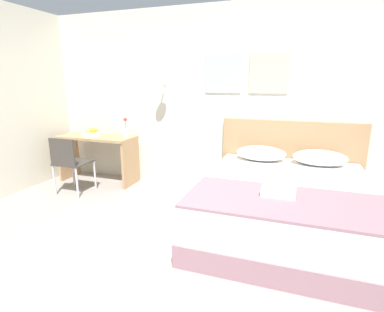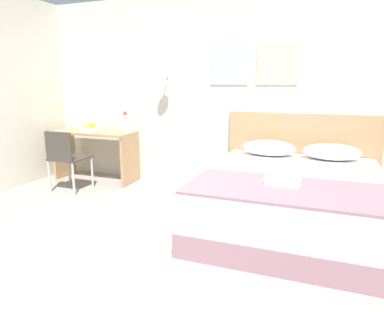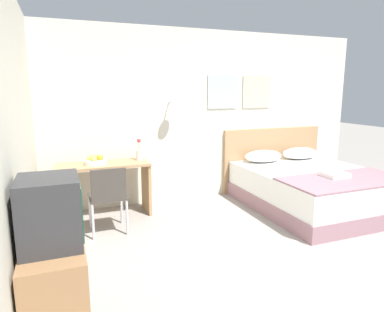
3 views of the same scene
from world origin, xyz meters
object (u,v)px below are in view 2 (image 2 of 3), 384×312
Objects in this scene: folded_towel_near_foot at (283,180)px; headboard at (300,155)px; throw_blanket at (288,189)px; bed at (292,200)px; fruit_bowl at (89,128)px; desk at (95,146)px; pillow_right at (332,152)px; flower_vase at (126,126)px; desk_chair at (65,155)px; pillow_left at (269,148)px.

headboard is at bearing 87.97° from folded_towel_near_foot.
folded_towel_near_foot is (-0.05, -1.54, 0.08)m from headboard.
bed is at bearing 90.00° from throw_blanket.
fruit_bowl is at bearing 166.08° from bed.
bed is 1.11× the size of headboard.
desk is at bearing 0.06° from fruit_bowl.
headboard reaches higher than bed.
pillow_right is at bearing 65.43° from bed.
folded_towel_near_foot is 2.70m from flower_vase.
bed is 3.22× the size of pillow_right.
pillow_right is at bearing 0.82° from desk.
fruit_bowl reaches higher than desk_chair.
headboard is 2.89× the size of pillow_right.
fruit_bowl is at bearing -179.20° from pillow_right.
fruit_bowl is at bearing -179.94° from desk.
pillow_right is (0.37, -0.28, 0.12)m from headboard.
pillow_right is at bearing 0.80° from fruit_bowl.
desk_chair is at bearing -162.06° from headboard.
desk is at bearing 155.16° from throw_blanket.
folded_towel_near_foot is (0.31, -1.26, -0.04)m from pillow_left.
fruit_bowl is 0.96× the size of flower_vase.
headboard is 1.69m from throw_blanket.
flower_vase is at bearing 161.87° from bed.
flower_vase reaches higher than desk_chair.
pillow_left is at bearing 0.15° from flower_vase.
pillow_left is at bearing 1.02° from fruit_bowl.
pillow_right reaches higher than folded_towel_near_foot.
desk_chair is (-2.91, 0.58, -0.11)m from folded_towel_near_foot.
pillow_right reaches higher than desk.
fruit_bowl is (-0.09, -0.00, 0.27)m from desk.
headboard is at bearing 6.67° from flower_vase.
headboard is at bearing 37.29° from pillow_left.
pillow_left is 1.46m from throw_blanket.
flower_vase is (0.54, 0.68, 0.35)m from desk_chair.
flower_vase is at bearing -179.85° from pillow_left.
headboard is (0.00, 1.08, 0.26)m from bed.
desk_chair is (-2.60, -0.68, -0.16)m from pillow_left.
desk_chair is at bearing -128.61° from flower_vase.
pillow_left is at bearing 180.00° from pillow_right.
flower_vase is (-2.43, 1.40, 0.28)m from throw_blanket.
throw_blanket is 5.53× the size of flower_vase.
desk_chair reaches higher than pillow_right.
pillow_right is 0.38× the size of throw_blanket.
desk_chair is at bearing -165.31° from pillow_left.
pillow_left is 2.10× the size of flower_vase.
desk_chair is at bearing -168.44° from pillow_right.
flower_vase is (-2.43, 0.80, 0.57)m from bed.
headboard reaches higher than folded_towel_near_foot.
desk_chair is (-2.97, 0.12, 0.23)m from bed.
fruit_bowl is (-3.40, -0.05, 0.13)m from pillow_right.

